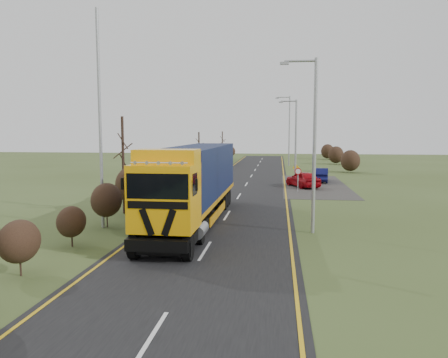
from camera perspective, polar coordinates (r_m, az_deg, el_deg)
ground at (r=22.85m, az=-0.80°, el=-6.73°), size 160.00×160.00×0.00m
road at (r=32.60m, az=1.63°, el=-2.80°), size 8.00×120.00×0.02m
layby at (r=42.50m, az=11.71°, el=-0.81°), size 6.00×18.00×0.02m
lane_markings at (r=32.30m, az=1.58°, el=-2.85°), size 7.52×116.00×0.01m
hedgerow at (r=31.49m, az=-9.66°, el=-0.25°), size 2.24×102.04×6.05m
lorry at (r=24.31m, az=-3.83°, el=-0.00°), size 3.06×15.75×4.39m
car_red_hatchback at (r=40.89m, az=10.27°, el=-0.02°), size 3.39×4.69×1.49m
car_blue_sedan at (r=45.53m, az=12.50°, el=0.51°), size 2.00×4.45×1.42m
streetlight_near at (r=22.19m, az=11.49°, el=5.22°), size 1.85×0.18×8.70m
streetlight_mid at (r=41.65m, az=9.23°, el=5.18°), size 1.73×0.18×8.07m
streetlight_far at (r=65.93m, az=8.40°, el=6.69°), size 2.18×0.21×10.33m
left_pole at (r=23.91m, az=-15.90°, el=7.38°), size 0.16×0.16×11.40m
speed_sign at (r=37.37m, az=9.64°, el=0.44°), size 0.57×0.10×2.06m
warning_board at (r=44.58m, az=9.37°, el=0.99°), size 0.70×0.11×1.84m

